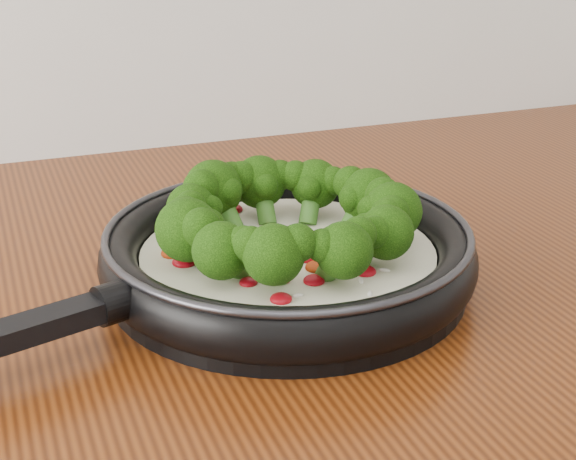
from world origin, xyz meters
name	(u,v)px	position (x,y,z in m)	size (l,w,h in m)	color
skillet	(285,247)	(0.05, 1.06, 0.93)	(0.51, 0.39, 0.09)	black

